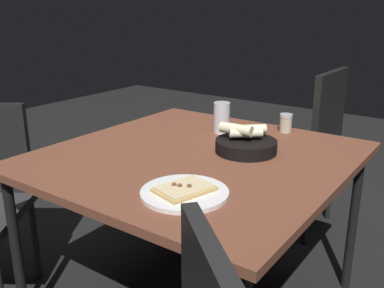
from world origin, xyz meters
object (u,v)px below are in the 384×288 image
bread_basket (245,144)px  pizza_plate (184,192)px  dining_table (197,166)px  chair_near (307,142)px  beer_glass (222,119)px  pepper_shaker (286,124)px

bread_basket → pizza_plate: bearing=5.6°
dining_table → chair_near: size_ratio=1.23×
bread_basket → chair_near: 0.86m
chair_near → pizza_plate: bearing=4.1°
pizza_plate → chair_near: chair_near is taller
bread_basket → chair_near: chair_near is taller
beer_glass → pepper_shaker: (-0.18, 0.24, -0.02)m
beer_glass → chair_near: chair_near is taller
dining_table → chair_near: 0.98m
dining_table → pizza_plate: (0.34, 0.19, 0.06)m
chair_near → pepper_shaker: bearing=7.4°
dining_table → pizza_plate: bearing=29.3°
dining_table → pizza_plate: size_ratio=4.19×
dining_table → beer_glass: 0.34m
dining_table → chair_near: bearing=174.1°
bread_basket → beer_glass: beer_glass is taller
beer_glass → pepper_shaker: 0.30m
dining_table → pepper_shaker: pepper_shaker is taller
pepper_shaker → dining_table: bearing=-18.0°
chair_near → beer_glass: bearing=-15.3°
pepper_shaker → pizza_plate: bearing=2.3°
beer_glass → chair_near: 0.72m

